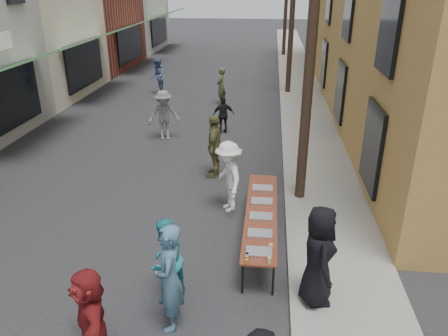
% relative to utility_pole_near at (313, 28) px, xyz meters
% --- Properties ---
extents(ground, '(120.00, 120.00, 0.00)m').
position_rel_utility_pole_near_xyz_m(ground, '(-4.30, -3.00, -4.50)').
color(ground, '#28282B').
rests_on(ground, ground).
extents(sidewalk, '(2.20, 60.00, 0.10)m').
position_rel_utility_pole_near_xyz_m(sidewalk, '(0.70, 12.00, -4.45)').
color(sidewalk, gray).
rests_on(sidewalk, ground).
extents(storefront_row, '(8.00, 37.00, 9.00)m').
position_rel_utility_pole_near_xyz_m(storefront_row, '(-14.30, 11.96, -0.38)').
color(storefront_row, maroon).
rests_on(storefront_row, ground).
extents(utility_pole_near, '(0.26, 0.26, 9.00)m').
position_rel_utility_pole_near_xyz_m(utility_pole_near, '(0.00, 0.00, 0.00)').
color(utility_pole_near, '#2D2116').
rests_on(utility_pole_near, ground).
extents(utility_pole_mid, '(0.26, 0.26, 9.00)m').
position_rel_utility_pole_near_xyz_m(utility_pole_mid, '(0.00, 12.00, 0.00)').
color(utility_pole_mid, '#2D2116').
rests_on(utility_pole_mid, ground).
extents(serving_table, '(0.70, 4.00, 0.75)m').
position_rel_utility_pole_near_xyz_m(serving_table, '(-1.01, -2.17, -3.79)').
color(serving_table, brown).
rests_on(serving_table, ground).
extents(catering_tray_sausage, '(0.50, 0.33, 0.08)m').
position_rel_utility_pole_near_xyz_m(catering_tray_sausage, '(-1.01, -3.82, -3.71)').
color(catering_tray_sausage, maroon).
rests_on(catering_tray_sausage, serving_table).
extents(catering_tray_foil_b, '(0.50, 0.33, 0.08)m').
position_rel_utility_pole_near_xyz_m(catering_tray_foil_b, '(-1.01, -3.17, -3.71)').
color(catering_tray_foil_b, '#B2B2B7').
rests_on(catering_tray_foil_b, serving_table).
extents(catering_tray_buns, '(0.50, 0.33, 0.08)m').
position_rel_utility_pole_near_xyz_m(catering_tray_buns, '(-1.01, -2.47, -3.71)').
color(catering_tray_buns, tan).
rests_on(catering_tray_buns, serving_table).
extents(catering_tray_foil_d, '(0.50, 0.33, 0.08)m').
position_rel_utility_pole_near_xyz_m(catering_tray_foil_d, '(-1.01, -1.77, -3.71)').
color(catering_tray_foil_d, '#B2B2B7').
rests_on(catering_tray_foil_d, serving_table).
extents(catering_tray_buns_end, '(0.50, 0.33, 0.08)m').
position_rel_utility_pole_near_xyz_m(catering_tray_buns_end, '(-1.01, -1.07, -3.71)').
color(catering_tray_buns_end, tan).
rests_on(catering_tray_buns_end, serving_table).
extents(condiment_jar_a, '(0.07, 0.07, 0.08)m').
position_rel_utility_pole_near_xyz_m(condiment_jar_a, '(-1.23, -4.12, -3.71)').
color(condiment_jar_a, '#A57F26').
rests_on(condiment_jar_a, serving_table).
extents(condiment_jar_b, '(0.07, 0.07, 0.08)m').
position_rel_utility_pole_near_xyz_m(condiment_jar_b, '(-1.23, -4.02, -3.71)').
color(condiment_jar_b, '#A57F26').
rests_on(condiment_jar_b, serving_table).
extents(condiment_jar_c, '(0.07, 0.07, 0.08)m').
position_rel_utility_pole_near_xyz_m(condiment_jar_c, '(-1.23, -3.92, -3.71)').
color(condiment_jar_c, '#A57F26').
rests_on(condiment_jar_c, serving_table).
extents(cup_stack, '(0.08, 0.08, 0.12)m').
position_rel_utility_pole_near_xyz_m(cup_stack, '(-0.81, -4.07, -3.69)').
color(cup_stack, tan).
rests_on(cup_stack, serving_table).
extents(guest_front_b, '(0.58, 0.78, 1.98)m').
position_rel_utility_pole_near_xyz_m(guest_front_b, '(-2.47, -5.00, -3.51)').
color(guest_front_b, '#48718C').
rests_on(guest_front_b, ground).
extents(guest_front_c, '(0.86, 0.97, 1.67)m').
position_rel_utility_pole_near_xyz_m(guest_front_c, '(-2.70, -4.31, -3.67)').
color(guest_front_c, teal).
rests_on(guest_front_c, ground).
extents(guest_front_d, '(1.10, 1.38, 1.88)m').
position_rel_utility_pole_near_xyz_m(guest_front_d, '(-1.89, -0.77, -3.56)').
color(guest_front_d, white).
rests_on(guest_front_d, ground).
extents(guest_front_e, '(0.56, 1.16, 1.93)m').
position_rel_utility_pole_near_xyz_m(guest_front_e, '(-2.50, 1.31, -3.54)').
color(guest_front_e, brown).
rests_on(guest_front_e, ground).
extents(guest_queue_back, '(1.23, 1.60, 1.69)m').
position_rel_utility_pole_near_xyz_m(guest_queue_back, '(-3.50, -5.87, -3.65)').
color(guest_queue_back, maroon).
rests_on(guest_queue_back, ground).
extents(server, '(0.72, 1.01, 1.92)m').
position_rel_utility_pole_near_xyz_m(server, '(0.05, -4.20, -3.44)').
color(server, black).
rests_on(server, sidewalk).
extents(passerby_left, '(1.35, 1.01, 1.85)m').
position_rel_utility_pole_near_xyz_m(passerby_left, '(-4.78, 4.41, -3.57)').
color(passerby_left, slate).
rests_on(passerby_left, ground).
extents(passerby_mid, '(0.92, 0.60, 1.45)m').
position_rel_utility_pole_near_xyz_m(passerby_mid, '(-2.67, 5.32, -3.77)').
color(passerby_mid, black).
rests_on(passerby_mid, ground).
extents(passerby_right, '(0.54, 0.71, 1.74)m').
position_rel_utility_pole_near_xyz_m(passerby_right, '(-3.23, 9.55, -3.63)').
color(passerby_right, '#4A5430').
rests_on(passerby_right, ground).
extents(passerby_far, '(0.87, 1.02, 1.82)m').
position_rel_utility_pole_near_xyz_m(passerby_far, '(-6.70, 11.12, -3.59)').
color(passerby_far, '#516B9E').
rests_on(passerby_far, ground).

